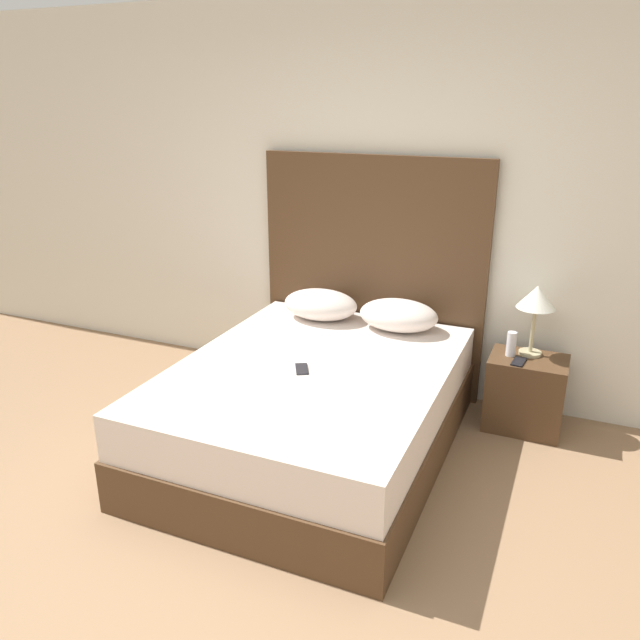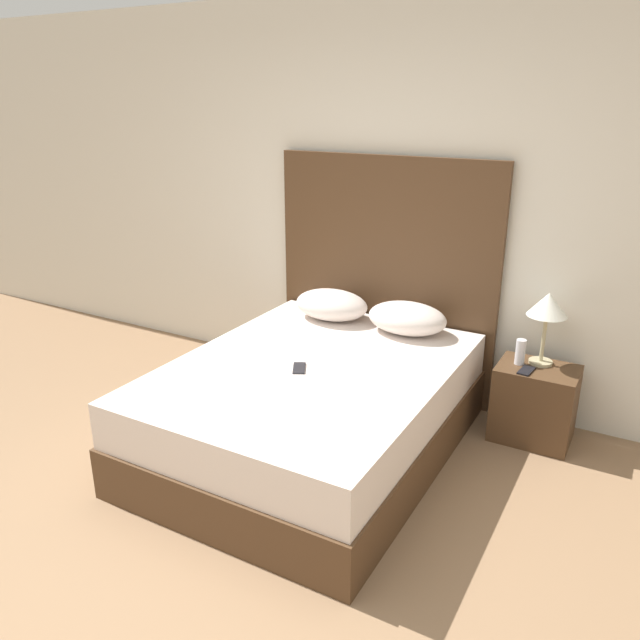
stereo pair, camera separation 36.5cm
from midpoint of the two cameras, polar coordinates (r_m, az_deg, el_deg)
name	(u,v)px [view 1 (the left image)]	position (r m, az deg, el deg)	size (l,w,h in m)	color
ground_plane	(180,624)	(2.96, -16.51, -25.24)	(16.00, 16.00, 0.00)	#8C6B4C
wall_back	(383,203)	(4.40, 3.38, 10.60)	(10.00, 0.06, 2.70)	silver
bed	(313,409)	(3.78, -3.40, -8.17)	(1.55, 2.01, 0.57)	#4C331E
headboard	(372,276)	(4.45, 2.41, 4.03)	(1.62, 0.05, 1.68)	#4C331E
pillow_left	(321,305)	(4.38, -2.33, 1.38)	(0.53, 0.38, 0.20)	silver
pillow_right	(398,315)	(4.18, 4.72, 0.40)	(0.53, 0.38, 0.20)	silver
phone_on_bed	(302,369)	(3.61, -4.58, -4.54)	(0.13, 0.17, 0.01)	#232328
nightstand	(525,393)	(4.20, 15.91, -6.51)	(0.48, 0.36, 0.49)	#4C331E
table_lamp	(536,300)	(4.05, 16.79, 1.70)	(0.24, 0.24, 0.46)	tan
phone_on_nightstand	(519,362)	(4.02, 15.28, -3.74)	(0.09, 0.16, 0.01)	black
toiletry_bottle	(511,344)	(4.09, 14.68, -2.18)	(0.06, 0.06, 0.16)	silver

